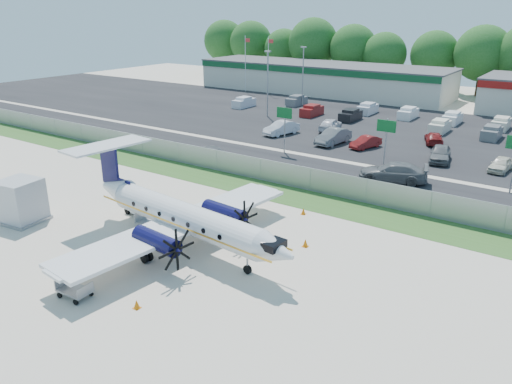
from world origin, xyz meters
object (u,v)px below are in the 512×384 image
Objects in this scene: service_container at (21,202)px; baggage_cart_near at (75,290)px; baggage_cart_far at (153,222)px; pushback_tug at (142,207)px; aircraft at (182,216)px.

baggage_cart_near is at bearing -20.30° from service_container.
service_container is at bearing -153.92° from baggage_cart_far.
baggage_cart_far is at bearing 26.08° from service_container.
pushback_tug is 11.41m from baggage_cart_near.
aircraft is 7.98m from baggage_cart_near.
aircraft reaches higher than pushback_tug.
pushback_tug is at bearing 42.69° from service_container.
baggage_cart_far reaches higher than baggage_cart_near.
pushback_tug is 2.94m from baggage_cart_far.
aircraft reaches higher than service_container.
aircraft is 7.49× the size of baggage_cart_far.
service_container is (-12.28, -3.47, -0.66)m from aircraft.
pushback_tug is at bearing 151.45° from baggage_cart_far.
aircraft is 7.32× the size of pushback_tug.
pushback_tug reaches higher than baggage_cart_near.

